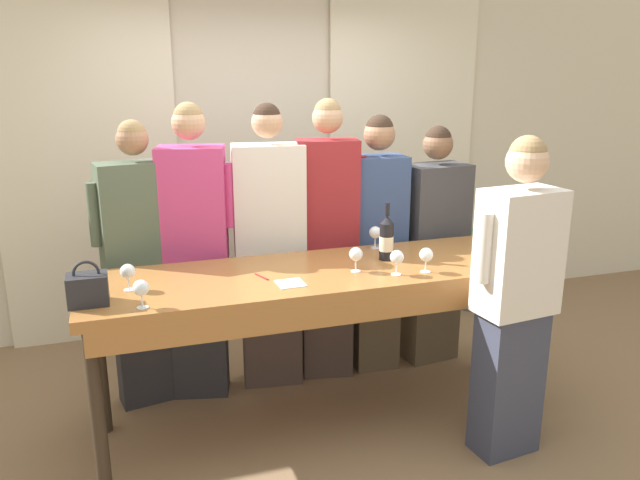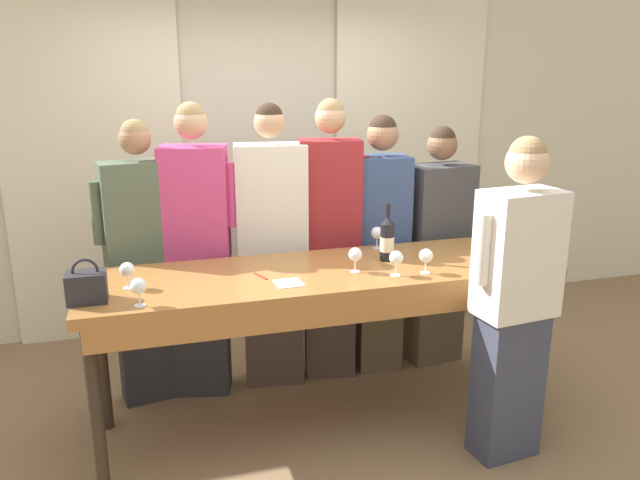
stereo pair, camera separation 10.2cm
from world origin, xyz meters
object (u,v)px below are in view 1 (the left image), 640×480
at_px(wine_glass_center_mid, 426,255).
at_px(guest_olive_jacket, 142,265).
at_px(tasting_bar, 325,286).
at_px(guest_beige_cap, 433,246).
at_px(wine_glass_front_right, 141,289).
at_px(guest_navy_coat, 377,242).
at_px(handbag, 88,289).
at_px(wine_glass_center_right, 128,272).
at_px(wine_bottle, 386,239).
at_px(wine_glass_center_left, 356,255).
at_px(guest_striped_shirt, 327,239).
at_px(potted_plant, 472,265).
at_px(guest_pink_top, 196,252).
at_px(guest_cream_sweater, 270,248).
at_px(wine_glass_front_left, 397,258).
at_px(wine_glass_front_mid, 375,233).
at_px(host_pouring, 515,298).

xyz_separation_m(wine_glass_center_mid, guest_olive_jacket, (-1.48, 0.82, -0.16)).
distance_m(tasting_bar, guest_beige_cap, 1.18).
xyz_separation_m(wine_glass_front_right, guest_navy_coat, (1.57, 0.89, -0.15)).
xyz_separation_m(handbag, wine_glass_center_right, (0.19, 0.14, 0.02)).
relative_size(wine_bottle, handbag, 1.56).
bearing_deg(wine_glass_center_left, guest_navy_coat, 58.64).
distance_m(wine_glass_center_mid, guest_striped_shirt, 0.88).
relative_size(wine_glass_center_mid, guest_olive_jacket, 0.08).
relative_size(tasting_bar, potted_plant, 3.69).
bearing_deg(handbag, guest_beige_cap, 18.72).
height_order(guest_pink_top, guest_cream_sweater, guest_pink_top).
height_order(wine_glass_front_left, potted_plant, wine_glass_front_left).
bearing_deg(guest_navy_coat, wine_bottle, -107.75).
height_order(handbag, guest_pink_top, guest_pink_top).
xyz_separation_m(guest_navy_coat, guest_beige_cap, (0.43, 0.00, -0.06)).
xyz_separation_m(wine_bottle, guest_pink_top, (-1.04, 0.54, -0.14)).
bearing_deg(wine_glass_center_left, tasting_bar, 155.42).
bearing_deg(guest_cream_sweater, wine_glass_center_left, -65.08).
relative_size(wine_glass_front_mid, wine_glass_center_left, 1.00).
relative_size(guest_striped_shirt, potted_plant, 2.62).
bearing_deg(handbag, guest_olive_jacket, 70.15).
bearing_deg(wine_glass_front_left, host_pouring, -34.38).
bearing_deg(tasting_bar, guest_cream_sweater, 105.15).
distance_m(wine_bottle, host_pouring, 0.80).
relative_size(wine_bottle, host_pouring, 0.20).
height_order(wine_glass_front_left, guest_olive_jacket, guest_olive_jacket).
relative_size(wine_glass_center_right, guest_cream_sweater, 0.08).
bearing_deg(wine_glass_center_left, wine_bottle, 31.72).
xyz_separation_m(wine_bottle, wine_glass_front_right, (-1.40, -0.35, -0.03)).
bearing_deg(handbag, wine_glass_front_mid, 15.51).
bearing_deg(guest_cream_sweater, guest_beige_cap, 0.00).
height_order(handbag, wine_glass_center_mid, handbag).
bearing_deg(guest_cream_sweater, wine_glass_front_left, -57.79).
bearing_deg(tasting_bar, guest_beige_cap, 31.81).
distance_m(guest_olive_jacket, potted_plant, 2.94).
relative_size(tasting_bar, wine_glass_center_left, 18.95).
bearing_deg(handbag, host_pouring, -11.01).
height_order(tasting_bar, wine_glass_center_right, wine_glass_center_right).
height_order(wine_bottle, guest_beige_cap, guest_beige_cap).
relative_size(wine_glass_center_right, guest_beige_cap, 0.08).
relative_size(wine_glass_center_mid, wine_glass_center_right, 1.00).
height_order(tasting_bar, guest_olive_jacket, guest_olive_jacket).
height_order(wine_glass_center_mid, guest_striped_shirt, guest_striped_shirt).
distance_m(tasting_bar, wine_bottle, 0.47).
relative_size(wine_glass_front_mid, host_pouring, 0.08).
bearing_deg(guest_striped_shirt, tasting_bar, -109.52).
distance_m(guest_pink_top, guest_beige_cap, 1.65).
bearing_deg(wine_bottle, guest_beige_cap, 41.86).
bearing_deg(guest_navy_coat, wine_glass_front_mid, -115.22).
bearing_deg(wine_glass_front_right, guest_pink_top, 68.09).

